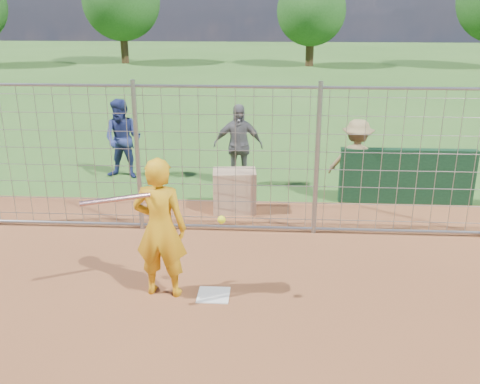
# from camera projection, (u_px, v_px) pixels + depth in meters

# --- Properties ---
(ground) EXTENTS (100.00, 100.00, 0.00)m
(ground) POSITION_uv_depth(u_px,v_px,m) (215.00, 288.00, 7.45)
(ground) COLOR #2D591E
(ground) RESTS_ON ground
(home_plate) EXTENTS (0.43, 0.43, 0.02)m
(home_plate) POSITION_uv_depth(u_px,v_px,m) (214.00, 295.00, 7.26)
(home_plate) COLOR silver
(home_plate) RESTS_ON ground
(dugout_wall) EXTENTS (2.60, 0.20, 1.10)m
(dugout_wall) POSITION_uv_depth(u_px,v_px,m) (407.00, 176.00, 10.46)
(dugout_wall) COLOR #11381E
(dugout_wall) RESTS_ON ground
(batter) EXTENTS (0.74, 0.52, 1.93)m
(batter) POSITION_uv_depth(u_px,v_px,m) (160.00, 228.00, 7.01)
(batter) COLOR orange
(batter) RESTS_ON ground
(bystander_a) EXTENTS (0.94, 0.78, 1.78)m
(bystander_a) POSITION_uv_depth(u_px,v_px,m) (123.00, 139.00, 11.91)
(bystander_a) COLOR navy
(bystander_a) RESTS_ON ground
(bystander_b) EXTENTS (1.07, 0.48, 1.79)m
(bystander_b) POSITION_uv_depth(u_px,v_px,m) (238.00, 146.00, 11.34)
(bystander_b) COLOR slate
(bystander_b) RESTS_ON ground
(bystander_c) EXTENTS (1.15, 0.78, 1.64)m
(bystander_c) POSITION_uv_depth(u_px,v_px,m) (356.00, 161.00, 10.52)
(bystander_c) COLOR #8F7A4E
(bystander_c) RESTS_ON ground
(equipment_bin) EXTENTS (0.85, 0.62, 0.80)m
(equipment_bin) POSITION_uv_depth(u_px,v_px,m) (234.00, 191.00, 10.10)
(equipment_bin) COLOR tan
(equipment_bin) RESTS_ON ground
(equipment_in_play) EXTENTS (1.74, 0.44, 0.39)m
(equipment_in_play) POSITION_uv_depth(u_px,v_px,m) (142.00, 204.00, 6.60)
(equipment_in_play) COLOR silver
(equipment_in_play) RESTS_ON ground
(backstop_fence) EXTENTS (9.08, 0.08, 2.60)m
(backstop_fence) POSITION_uv_depth(u_px,v_px,m) (226.00, 162.00, 8.91)
(backstop_fence) COLOR gray
(backstop_fence) RESTS_ON ground
(tree_line) EXTENTS (44.66, 6.72, 6.48)m
(tree_line) POSITION_uv_depth(u_px,v_px,m) (314.00, 4.00, 32.49)
(tree_line) COLOR #3F2B19
(tree_line) RESTS_ON ground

